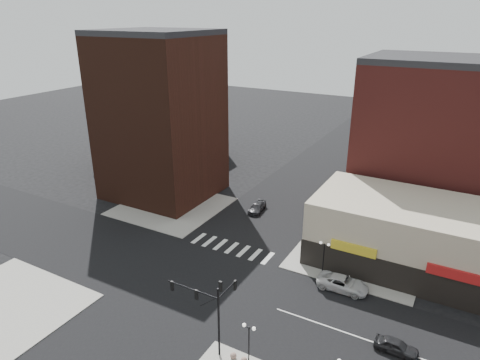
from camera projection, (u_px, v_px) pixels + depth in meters
The scene contains 15 objects.
ground at pixel (196, 281), 47.92m from camera, with size 240.00×240.00×0.00m, color black.
road_ew at pixel (196, 281), 47.92m from camera, with size 200.00×14.00×0.02m, color black.
road_ns at pixel (196, 281), 47.92m from camera, with size 14.00×200.00×0.02m, color black.
sidewalk_nw at pixel (172, 206), 66.26m from camera, with size 15.00×15.00×0.12m, color gray.
sidewalk_ne at pixel (359, 254), 53.10m from camera, with size 15.00×15.00×0.12m, color gray.
building_nw at pixel (160, 119), 67.01m from camera, with size 16.00×15.00×25.00m, color #371B11.
building_nw_low at pixel (161, 128), 87.88m from camera, with size 20.00×18.00×12.00m, color #371B11.
building_ne_midrise at pixel (427, 144), 59.24m from camera, with size 18.00×15.00×22.00m, color maroon.
building_ne_row at pixel (419, 242), 49.37m from camera, with size 24.20×12.20×8.00m.
traffic_signal at pixel (211, 303), 36.46m from camera, with size 5.59×3.09×7.77m.
street_lamp_se_a at pixel (249, 335), 35.22m from camera, with size 1.22×0.32×4.16m.
street_lamp_ne at pixel (324, 250), 47.77m from camera, with size 1.22×0.32×4.16m.
white_suv at pixel (343, 283), 46.20m from camera, with size 2.53×5.50×1.53m, color silver.
dark_sedan_east at pixel (396, 346), 37.66m from camera, with size 1.53×3.80×1.29m, color black.
dark_sedan_north at pixel (257, 207), 64.49m from camera, with size 1.80×4.44×1.29m, color black.
Camera 1 is at (24.07, -32.90, 28.07)m, focal length 32.00 mm.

